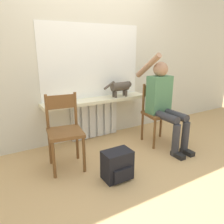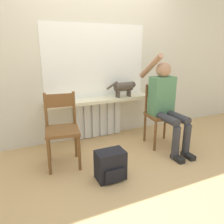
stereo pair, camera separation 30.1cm
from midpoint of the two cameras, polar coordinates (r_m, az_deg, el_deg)
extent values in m
plane|color=tan|center=(2.76, 8.71, -14.71)|extent=(12.00, 12.00, 0.00)
cube|color=beige|center=(3.45, -1.86, 15.35)|extent=(7.00, 0.06, 2.70)
cube|color=silver|center=(3.57, -1.30, -1.67)|extent=(0.80, 0.05, 0.61)
cube|color=silver|center=(3.42, -6.14, -2.60)|extent=(0.09, 0.03, 0.59)
cube|color=silver|center=(3.46, -4.05, -2.31)|extent=(0.09, 0.03, 0.59)
cube|color=silver|center=(3.50, -2.01, -2.02)|extent=(0.09, 0.03, 0.59)
cube|color=silver|center=(3.55, -0.03, -1.73)|extent=(0.09, 0.03, 0.59)
cube|color=silver|center=(3.61, 1.89, -1.45)|extent=(0.09, 0.03, 0.59)
cube|color=silver|center=(3.67, 3.76, -1.18)|extent=(0.09, 0.03, 0.59)
cube|color=beige|center=(3.38, -0.58, 3.13)|extent=(1.69, 0.30, 0.05)
cube|color=white|center=(3.42, -1.61, 13.02)|extent=(1.63, 0.01, 1.10)
cube|color=brown|center=(2.66, -9.75, -4.92)|extent=(0.45, 0.45, 0.04)
cylinder|color=brown|center=(2.60, -12.90, -11.53)|extent=(0.04, 0.04, 0.44)
cylinder|color=brown|center=(2.63, -5.24, -10.79)|extent=(0.04, 0.04, 0.44)
cylinder|color=brown|center=(2.91, -13.33, -8.39)|extent=(0.04, 0.04, 0.44)
cylinder|color=brown|center=(2.94, -6.54, -7.77)|extent=(0.04, 0.04, 0.44)
cylinder|color=brown|center=(2.75, -13.97, 0.53)|extent=(0.04, 0.04, 0.42)
cylinder|color=brown|center=(2.78, -6.85, 1.08)|extent=(0.04, 0.04, 0.42)
cube|color=brown|center=(2.73, -10.51, 2.92)|extent=(0.36, 0.08, 0.17)
cube|color=brown|center=(3.32, 15.31, -0.94)|extent=(0.45, 0.45, 0.04)
cylinder|color=brown|center=(3.17, 13.89, -6.25)|extent=(0.04, 0.04, 0.44)
cylinder|color=brown|center=(3.35, 19.05, -5.44)|extent=(0.04, 0.04, 0.44)
cylinder|color=brown|center=(3.45, 11.07, -4.15)|extent=(0.04, 0.04, 0.44)
cylinder|color=brown|center=(3.62, 15.96, -3.53)|extent=(0.04, 0.04, 0.44)
cylinder|color=brown|center=(3.32, 11.52, 3.44)|extent=(0.04, 0.04, 0.42)
cylinder|color=brown|center=(3.49, 16.57, 3.72)|extent=(0.04, 0.04, 0.42)
cube|color=brown|center=(3.38, 14.23, 5.32)|extent=(0.36, 0.08, 0.17)
cylinder|color=#333338|center=(3.09, 16.61, -1.61)|extent=(0.11, 0.47, 0.11)
cylinder|color=#333338|center=(3.21, 19.04, -1.16)|extent=(0.11, 0.47, 0.11)
cylinder|color=#333338|center=(3.03, 19.11, -7.74)|extent=(0.10, 0.10, 0.45)
cylinder|color=#333338|center=(3.15, 21.51, -7.05)|extent=(0.10, 0.10, 0.45)
cube|color=black|center=(3.07, 19.54, -11.45)|extent=(0.09, 0.20, 0.06)
cube|color=black|center=(3.19, 21.92, -10.62)|extent=(0.09, 0.20, 0.06)
cube|color=#4C7F56|center=(3.26, 15.48, 4.09)|extent=(0.34, 0.20, 0.55)
sphere|color=#A87A5B|center=(3.20, 15.99, 10.55)|extent=(0.21, 0.21, 0.21)
cylinder|color=#A87A5B|center=(3.23, 12.81, 11.58)|extent=(0.08, 0.50, 0.38)
cylinder|color=#4C7F56|center=(3.33, 17.91, 3.68)|extent=(0.08, 0.08, 0.44)
cylinder|color=#4C4238|center=(3.46, 5.50, 6.58)|extent=(0.28, 0.14, 0.14)
sphere|color=#4C4238|center=(3.55, 7.90, 7.08)|extent=(0.09, 0.09, 0.09)
cone|color=#4C4238|center=(3.52, 8.13, 7.69)|extent=(0.03, 0.03, 0.03)
cone|color=#4C4238|center=(3.56, 7.72, 7.81)|extent=(0.03, 0.03, 0.03)
cylinder|color=#4C4238|center=(3.51, 7.13, 4.72)|extent=(0.04, 0.04, 0.10)
cylinder|color=#4C4238|center=(3.56, 6.55, 4.93)|extent=(0.04, 0.04, 0.10)
cylinder|color=#4C4238|center=(3.41, 4.30, 4.46)|extent=(0.04, 0.04, 0.10)
cylinder|color=#4C4238|center=(3.47, 3.75, 4.68)|extent=(0.04, 0.04, 0.10)
cylinder|color=#4C4238|center=(3.36, 2.61, 6.94)|extent=(0.19, 0.03, 0.13)
cube|color=black|center=(2.50, 3.12, -13.73)|extent=(0.32, 0.21, 0.33)
cube|color=black|center=(2.44, 4.47, -16.37)|extent=(0.22, 0.03, 0.15)
camera|label=1|loc=(0.15, -87.14, 0.86)|focal=35.00mm
camera|label=2|loc=(0.15, 92.86, -0.86)|focal=35.00mm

